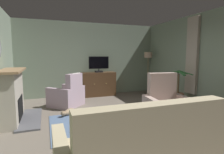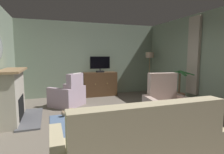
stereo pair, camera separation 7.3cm
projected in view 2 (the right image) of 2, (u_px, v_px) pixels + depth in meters
name	position (u px, v px, depth m)	size (l,w,h in m)	color
ground_plane	(124.00, 124.00, 4.23)	(5.99, 7.18, 0.04)	#665B51
wall_back	(91.00, 59.00, 7.19)	(5.99, 0.10, 2.82)	gray
wall_right_with_window	(217.00, 61.00, 4.95)	(0.10, 7.18, 2.82)	gray
curtain_panel_far	(194.00, 56.00, 5.60)	(0.10, 0.44, 2.37)	#B2A393
rug_central	(106.00, 122.00, 4.29)	(2.51, 1.75, 0.01)	slate
fireplace	(13.00, 97.00, 4.32)	(0.84, 1.60, 1.24)	#4C4C51
tv_cabinet	(100.00, 85.00, 7.06)	(1.29, 0.48, 0.92)	#352315
television	(100.00, 64.00, 6.91)	(0.77, 0.20, 0.60)	black
coffee_table	(110.00, 117.00, 3.57)	(0.99, 0.54, 0.41)	brown
tv_remote	(122.00, 113.00, 3.60)	(0.17, 0.05, 0.02)	black
sofa_floral	(138.00, 154.00, 2.27)	(2.08, 0.94, 1.06)	tan
armchair_angled_to_table	(68.00, 95.00, 5.65)	(1.20, 1.20, 1.04)	#AD93A3
armchair_near_window	(167.00, 109.00, 4.11)	(1.03, 0.93, 1.15)	#A3897F
potted_plant_small_fern_corner	(179.00, 97.00, 5.66)	(0.72, 0.77, 1.11)	#99664C
cat	(69.00, 112.00, 4.80)	(0.56, 0.51, 0.18)	#937A5B
floor_lamp	(150.00, 60.00, 7.38)	(0.32, 0.32, 1.69)	#4C4233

